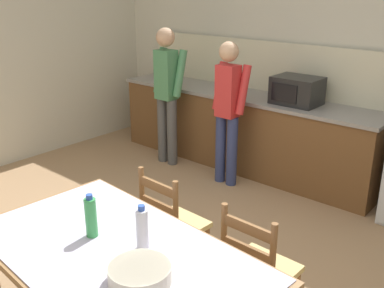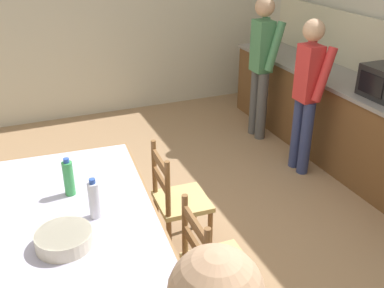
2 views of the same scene
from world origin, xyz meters
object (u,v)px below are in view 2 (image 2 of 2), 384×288
at_px(person_at_sink, 262,62).
at_px(chair_side_far_left, 178,201).
at_px(dining_table, 75,222).
at_px(bottle_near_centre, 69,178).
at_px(serving_bowl, 64,238).
at_px(chair_side_far_right, 215,268).
at_px(bottle_off_centre, 94,200).
at_px(person_at_counter, 308,90).

bearing_deg(person_at_sink, chair_side_far_left, -135.70).
bearing_deg(chair_side_far_left, dining_table, 115.26).
distance_m(dining_table, bottle_near_centre, 0.30).
xyz_separation_m(serving_bowl, chair_side_far_left, (-0.66, 0.93, -0.38)).
bearing_deg(chair_side_far_left, chair_side_far_right, 178.41).
relative_size(serving_bowl, chair_side_far_right, 0.35).
xyz_separation_m(dining_table, bottle_off_centre, (0.10, 0.12, 0.20)).
xyz_separation_m(bottle_near_centre, serving_bowl, (0.54, -0.12, -0.07)).
relative_size(bottle_near_centre, person_at_sink, 0.16).
height_order(bottle_near_centre, serving_bowl, bottle_near_centre).
bearing_deg(person_at_sink, bottle_off_centre, -138.84).
distance_m(bottle_near_centre, bottle_off_centre, 0.34).
height_order(bottle_off_centre, person_at_sink, person_at_sink).
distance_m(chair_side_far_left, person_at_sink, 2.43).
bearing_deg(chair_side_far_right, bottle_near_centre, 48.84).
xyz_separation_m(serving_bowl, chair_side_far_right, (0.16, 0.87, -0.38)).
height_order(chair_side_far_right, chair_side_far_left, same).
xyz_separation_m(chair_side_far_right, person_at_sink, (-2.47, 1.76, 0.51)).
height_order(bottle_near_centre, person_at_sink, person_at_sink).
xyz_separation_m(bottle_off_centre, person_at_counter, (-1.17, 2.39, 0.01)).
bearing_deg(person_at_counter, chair_side_far_right, -138.64).
distance_m(dining_table, person_at_sink, 3.24).
bearing_deg(chair_side_far_right, dining_table, 60.20).
bearing_deg(bottle_near_centre, person_at_sink, 125.34).
distance_m(chair_side_far_right, person_at_sink, 3.08).
bearing_deg(chair_side_far_right, chair_side_far_left, -2.79).
xyz_separation_m(bottle_near_centre, person_at_sink, (-1.78, 2.51, 0.05)).
bearing_deg(dining_table, chair_side_far_left, 112.71).
bearing_deg(dining_table, bottle_off_centre, 50.48).
bearing_deg(bottle_off_centre, person_at_sink, 131.16).
relative_size(chair_side_far_right, chair_side_far_left, 1.00).
height_order(person_at_sink, person_at_counter, person_at_sink).
xyz_separation_m(serving_bowl, person_at_sink, (-2.32, 2.63, 0.13)).
bearing_deg(person_at_counter, bottle_off_centre, -153.98).
bearing_deg(bottle_off_centre, bottle_near_centre, -162.22).
height_order(chair_side_far_right, person_at_counter, person_at_counter).
distance_m(bottle_near_centre, chair_side_far_left, 0.94).
distance_m(bottle_near_centre, person_at_sink, 3.08).
bearing_deg(serving_bowl, person_at_sink, 131.39).
xyz_separation_m(bottle_near_centre, person_at_counter, (-0.84, 2.49, 0.01)).
xyz_separation_m(dining_table, person_at_sink, (-2.01, 2.53, 0.26)).
relative_size(chair_side_far_right, person_at_sink, 0.54).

